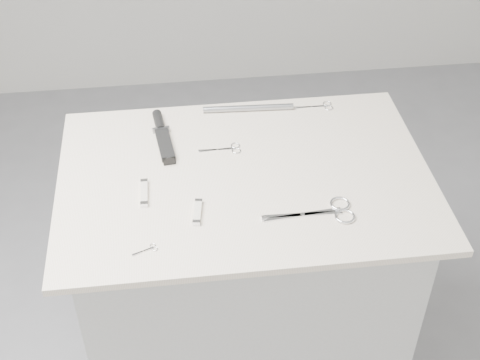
{
  "coord_description": "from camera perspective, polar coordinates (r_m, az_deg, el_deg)",
  "views": [
    {
      "loc": [
        -0.18,
        -1.37,
        2.06
      ],
      "look_at": [
        -0.02,
        -0.02,
        0.92
      ],
      "focal_mm": 50.0,
      "sensor_mm": 36.0,
      "label": 1
    }
  ],
  "objects": [
    {
      "name": "metal_rail",
      "position": [
        2.03,
        0.71,
        6.16
      ],
      "size": [
        0.28,
        0.03,
        0.02
      ],
      "primitive_type": "cylinder",
      "rotation": [
        0.0,
        1.57,
        -0.05
      ],
      "color": "gray",
      "rests_on": "display_board"
    },
    {
      "name": "large_shears",
      "position": [
        1.69,
        7.54,
        -2.69
      ],
      "size": [
        0.23,
        0.1,
        0.01
      ],
      "rotation": [
        0.0,
        0.0,
        0.03
      ],
      "color": "silver",
      "rests_on": "display_board"
    },
    {
      "name": "embroidery_scissors_a",
      "position": [
        1.88,
        -1.07,
        2.68
      ],
      "size": [
        0.12,
        0.05,
        0.0
      ],
      "rotation": [
        0.0,
        0.0,
        0.01
      ],
      "color": "silver",
      "rests_on": "display_board"
    },
    {
      "name": "embroidery_scissors_b",
      "position": [
        2.07,
        6.89,
        6.27
      ],
      "size": [
        0.11,
        0.05,
        0.0
      ],
      "rotation": [
        0.0,
        0.0,
        -0.01
      ],
      "color": "silver",
      "rests_on": "display_board"
    },
    {
      "name": "tiny_scissors",
      "position": [
        1.6,
        -7.85,
        -5.88
      ],
      "size": [
        0.06,
        0.04,
        0.0
      ],
      "rotation": [
        0.0,
        0.0,
        0.38
      ],
      "color": "silver",
      "rests_on": "display_board"
    },
    {
      "name": "sheathed_knife",
      "position": [
        1.94,
        -6.66,
        3.96
      ],
      "size": [
        0.06,
        0.23,
        0.03
      ],
      "rotation": [
        0.0,
        0.0,
        1.69
      ],
      "color": "black",
      "rests_on": "display_board"
    },
    {
      "name": "pocket_knife_b",
      "position": [
        1.68,
        -3.65,
        -2.73
      ],
      "size": [
        0.03,
        0.09,
        0.01
      ],
      "rotation": [
        0.0,
        0.0,
        1.42
      ],
      "color": "beige",
      "rests_on": "display_board"
    },
    {
      "name": "plinth",
      "position": [
        2.12,
        0.36,
        -9.36
      ],
      "size": [
        0.9,
        0.6,
        0.9
      ],
      "primitive_type": "cube",
      "color": "#B9B9B6",
      "rests_on": "ground"
    },
    {
      "name": "display_board",
      "position": [
        1.8,
        0.42,
        0.24
      ],
      "size": [
        1.0,
        0.7,
        0.02
      ],
      "primitive_type": "cube",
      "color": "beige",
      "rests_on": "plinth"
    },
    {
      "name": "pocket_knife_a",
      "position": [
        1.75,
        -8.18,
        -1.07
      ],
      "size": [
        0.02,
        0.1,
        0.01
      ],
      "rotation": [
        0.0,
        0.0,
        1.55
      ],
      "color": "beige",
      "rests_on": "display_board"
    }
  ]
}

